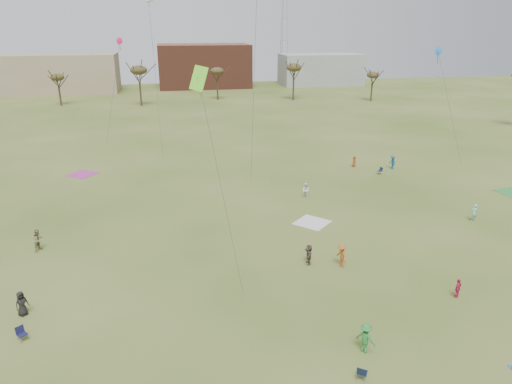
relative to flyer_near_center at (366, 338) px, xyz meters
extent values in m
plane|color=#40551A|center=(-3.93, 0.59, -0.92)|extent=(260.00, 260.00, 0.00)
imported|color=#297D31|center=(0.00, 0.00, 0.00)|extent=(1.28, 1.35, 1.84)
imported|color=#CB2257|center=(8.48, 4.14, -0.22)|extent=(0.88, 0.73, 1.40)
imported|color=olive|center=(-21.30, 16.95, 0.01)|extent=(1.05, 1.13, 1.86)
imported|color=#4E4037|center=(-0.14, 10.58, -0.11)|extent=(0.71, 1.56, 1.62)
imported|color=black|center=(-20.15, 7.45, -0.08)|extent=(0.97, 0.96, 1.69)
imported|color=#AF5920|center=(2.20, 9.74, 0.01)|extent=(0.82, 1.27, 1.85)
imported|color=#79C6CA|center=(17.64, 15.73, -0.07)|extent=(0.66, 0.46, 1.70)
imported|color=white|center=(3.85, 24.84, -0.11)|extent=(0.97, 0.99, 1.61)
imported|color=#9D3C1A|center=(13.32, 34.76, -0.20)|extent=(0.80, 0.83, 1.44)
imported|color=navy|center=(17.75, 32.87, -0.03)|extent=(0.81, 1.23, 1.78)
cube|color=white|center=(2.52, 18.19, -0.92)|extent=(4.01, 4.01, 0.03)
cube|color=#B33791|center=(-21.12, 37.95, -0.92)|extent=(4.24, 4.24, 0.03)
cube|color=#31893B|center=(26.79, 21.99, -0.92)|extent=(3.31, 3.31, 0.03)
cube|color=#16163C|center=(-19.49, 4.71, -0.50)|extent=(0.70, 0.70, 0.04)
cube|color=#16163C|center=(-19.63, 4.89, -0.27)|extent=(0.47, 0.41, 0.44)
cube|color=#141E38|center=(-1.02, -2.04, -0.50)|extent=(0.70, 0.70, 0.04)
cube|color=#141E38|center=(-1.15, -2.22, -0.27)|extent=(0.48, 0.40, 0.44)
cube|color=#151D3B|center=(15.19, 31.02, -0.50)|extent=(0.63, 0.63, 0.04)
cube|color=#151D3B|center=(15.41, 31.09, -0.27)|extent=(0.28, 0.52, 0.44)
cone|color=blue|center=(23.21, 34.52, 13.51)|extent=(1.03, 0.07, 1.03)
cube|color=blue|center=(23.21, 34.52, 12.85)|extent=(0.08, 0.08, 1.68)
cylinder|color=#4C4C51|center=(24.47, 32.36, 6.74)|extent=(2.57, 4.36, 13.54)
cylinder|color=#4C4C51|center=(-1.19, 28.06, 11.60)|extent=(0.72, 0.72, 23.24)
cone|color=#D1164E|center=(-16.10, 49.09, 14.48)|extent=(0.89, 0.06, 0.89)
cube|color=#D1164E|center=(-16.10, 49.09, 13.91)|extent=(0.08, 0.08, 1.45)
cylinder|color=#4C4C51|center=(-17.73, 49.44, 7.23)|extent=(3.30, 0.74, 14.50)
cube|color=#6BD926|center=(-8.18, 9.23, 13.55)|extent=(0.78, 0.78, 1.53)
cube|color=#6BD926|center=(-8.18, 9.23, 13.01)|extent=(0.08, 0.08, 1.38)
cylinder|color=#4C4C51|center=(-7.12, 7.71, 6.77)|extent=(2.18, 3.10, 13.58)
cube|color=silver|center=(-11.74, 46.01, 19.27)|extent=(0.08, 0.08, 2.20)
cylinder|color=#4C4C51|center=(-11.49, 44.14, 10.05)|extent=(0.56, 3.78, 20.15)
cylinder|color=#3A2B1E|center=(-33.93, 92.59, 1.24)|extent=(0.40, 0.40, 4.32)
ellipsoid|color=#473D1E|center=(-33.93, 92.59, 5.42)|extent=(3.02, 3.02, 1.58)
cylinder|color=#3A2B1E|center=(-15.93, 88.59, 1.78)|extent=(0.40, 0.40, 5.40)
ellipsoid|color=#473D1E|center=(-15.93, 88.59, 7.00)|extent=(3.78, 3.78, 1.98)
cylinder|color=#3A2B1E|center=(2.07, 94.59, 1.42)|extent=(0.40, 0.40, 4.68)
ellipsoid|color=#473D1E|center=(2.07, 94.59, 5.95)|extent=(3.28, 3.28, 1.72)
cylinder|color=#3A2B1E|center=(20.07, 90.59, 1.72)|extent=(0.40, 0.40, 5.28)
ellipsoid|color=#473D1E|center=(20.07, 90.59, 6.83)|extent=(3.70, 3.70, 1.94)
cylinder|color=#3A2B1E|center=(38.07, 85.59, 1.18)|extent=(0.40, 0.40, 4.20)
ellipsoid|color=#473D1E|center=(38.07, 85.59, 5.24)|extent=(2.94, 2.94, 1.54)
cube|color=#937F60|center=(-38.93, 115.59, 4.08)|extent=(32.00, 14.00, 10.00)
cube|color=brown|center=(1.07, 120.59, 5.08)|extent=(26.00, 16.00, 12.00)
cube|color=gray|center=(36.07, 118.59, 3.58)|extent=(24.00, 12.00, 9.00)
cylinder|color=#9EA3A8|center=(26.97, 125.59, 18.08)|extent=(0.16, 0.16, 38.00)
cylinder|color=#9EA3A8|center=(25.62, 126.37, 18.08)|extent=(0.16, 0.16, 38.00)
cylinder|color=#9EA3A8|center=(25.62, 124.81, 18.08)|extent=(0.16, 0.16, 38.00)
camera|label=1|loc=(-10.20, -20.48, 16.77)|focal=32.79mm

